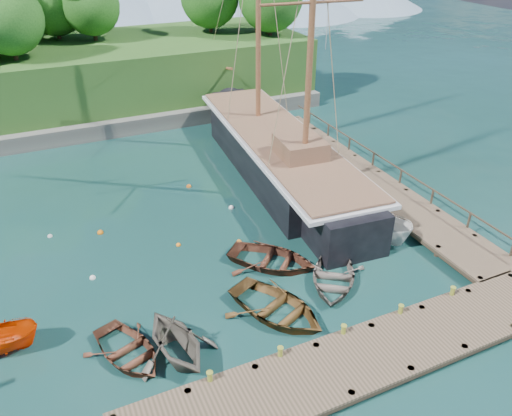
{
  "coord_description": "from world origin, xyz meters",
  "views": [
    {
      "loc": [
        -7.82,
        -17.7,
        15.93
      ],
      "look_at": [
        1.99,
        3.81,
        2.0
      ],
      "focal_mm": 35.0,
      "sensor_mm": 36.0,
      "label": 1
    }
  ],
  "objects_px": {
    "rowboat_3": "(332,283)",
    "cabin_boat_white": "(373,236)",
    "schooner": "(279,157)",
    "rowboat_2": "(277,315)",
    "rowboat_0": "(129,356)",
    "rowboat_4": "(272,265)",
    "rowboat_1": "(177,356)"
  },
  "relations": [
    {
      "from": "rowboat_2",
      "to": "rowboat_4",
      "type": "height_order",
      "value": "rowboat_2"
    },
    {
      "from": "rowboat_4",
      "to": "schooner",
      "type": "xyz_separation_m",
      "value": [
        5.23,
        9.62,
        1.21
      ]
    },
    {
      "from": "rowboat_1",
      "to": "rowboat_2",
      "type": "height_order",
      "value": "rowboat_1"
    },
    {
      "from": "rowboat_4",
      "to": "schooner",
      "type": "relative_size",
      "value": 0.16
    },
    {
      "from": "schooner",
      "to": "rowboat_2",
      "type": "bearing_deg",
      "value": -112.12
    },
    {
      "from": "rowboat_3",
      "to": "cabin_boat_white",
      "type": "height_order",
      "value": "cabin_boat_white"
    },
    {
      "from": "rowboat_0",
      "to": "rowboat_3",
      "type": "bearing_deg",
      "value": -16.19
    },
    {
      "from": "rowboat_2",
      "to": "rowboat_4",
      "type": "distance_m",
      "value": 3.79
    },
    {
      "from": "rowboat_1",
      "to": "rowboat_4",
      "type": "relative_size",
      "value": 0.85
    },
    {
      "from": "rowboat_3",
      "to": "rowboat_1",
      "type": "bearing_deg",
      "value": -134.92
    },
    {
      "from": "rowboat_1",
      "to": "schooner",
      "type": "relative_size",
      "value": 0.14
    },
    {
      "from": "rowboat_0",
      "to": "schooner",
      "type": "relative_size",
      "value": 0.14
    },
    {
      "from": "rowboat_0",
      "to": "rowboat_2",
      "type": "distance_m",
      "value": 6.77
    },
    {
      "from": "rowboat_2",
      "to": "cabin_boat_white",
      "type": "relative_size",
      "value": 1.04
    },
    {
      "from": "rowboat_0",
      "to": "rowboat_3",
      "type": "height_order",
      "value": "rowboat_3"
    },
    {
      "from": "rowboat_2",
      "to": "cabin_boat_white",
      "type": "xyz_separation_m",
      "value": [
        8.02,
        3.56,
        0.0
      ]
    },
    {
      "from": "rowboat_3",
      "to": "rowboat_4",
      "type": "xyz_separation_m",
      "value": [
        -2.11,
        2.6,
        0.0
      ]
    },
    {
      "from": "rowboat_0",
      "to": "rowboat_4",
      "type": "height_order",
      "value": "rowboat_4"
    },
    {
      "from": "rowboat_4",
      "to": "rowboat_1",
      "type": "bearing_deg",
      "value": 167.98
    },
    {
      "from": "rowboat_0",
      "to": "rowboat_2",
      "type": "relative_size",
      "value": 0.8
    },
    {
      "from": "rowboat_3",
      "to": "rowboat_0",
      "type": "bearing_deg",
      "value": -141.19
    },
    {
      "from": "cabin_boat_white",
      "to": "schooner",
      "type": "height_order",
      "value": "schooner"
    },
    {
      "from": "rowboat_2",
      "to": "rowboat_3",
      "type": "distance_m",
      "value": 3.69
    },
    {
      "from": "cabin_boat_white",
      "to": "rowboat_1",
      "type": "bearing_deg",
      "value": -178.93
    },
    {
      "from": "rowboat_3",
      "to": "rowboat_4",
      "type": "height_order",
      "value": "rowboat_4"
    },
    {
      "from": "rowboat_2",
      "to": "cabin_boat_white",
      "type": "height_order",
      "value": "cabin_boat_white"
    },
    {
      "from": "rowboat_0",
      "to": "cabin_boat_white",
      "type": "distance_m",
      "value": 15.14
    },
    {
      "from": "rowboat_0",
      "to": "rowboat_3",
      "type": "distance_m",
      "value": 10.36
    },
    {
      "from": "rowboat_3",
      "to": "rowboat_4",
      "type": "relative_size",
      "value": 0.96
    },
    {
      "from": "rowboat_4",
      "to": "cabin_boat_white",
      "type": "relative_size",
      "value": 0.99
    },
    {
      "from": "rowboat_4",
      "to": "rowboat_2",
      "type": "bearing_deg",
      "value": -157.04
    },
    {
      "from": "rowboat_2",
      "to": "cabin_boat_white",
      "type": "distance_m",
      "value": 8.77
    }
  ]
}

